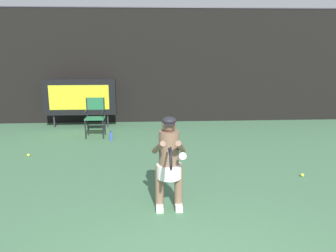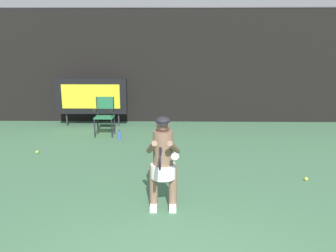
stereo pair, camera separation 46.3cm
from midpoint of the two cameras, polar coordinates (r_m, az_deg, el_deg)
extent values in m
cube|color=black|center=(11.25, 2.08, 9.79)|extent=(18.00, 0.12, 3.60)
cylinder|color=#38383D|center=(11.28, 2.16, 19.11)|extent=(18.00, 0.05, 0.05)
cube|color=black|center=(10.90, -11.45, 4.91)|extent=(2.20, 0.20, 1.10)
cube|color=yellow|center=(10.80, -11.57, 4.82)|extent=(1.80, 0.01, 0.75)
cylinder|color=#2D2D33|center=(11.24, -15.38, 1.05)|extent=(0.05, 0.05, 0.40)
cylinder|color=#2D2D33|center=(10.89, -7.02, 1.05)|extent=(0.05, 0.05, 0.40)
cylinder|color=black|center=(9.60, -10.79, -0.42)|extent=(0.04, 0.04, 0.52)
cylinder|color=black|center=(9.52, -7.97, -0.44)|extent=(0.04, 0.04, 0.52)
cylinder|color=black|center=(9.99, -10.32, 0.14)|extent=(0.04, 0.04, 0.52)
cylinder|color=black|center=(9.90, -7.61, 0.13)|extent=(0.04, 0.04, 0.52)
cube|color=#236740|center=(9.69, -9.23, 1.44)|extent=(0.52, 0.44, 0.03)
cylinder|color=black|center=(9.88, -10.46, 3.19)|extent=(0.04, 0.04, 0.56)
cylinder|color=black|center=(9.79, -7.71, 3.21)|extent=(0.04, 0.04, 0.56)
cube|color=#236740|center=(9.81, -9.11, 3.83)|extent=(0.48, 0.02, 0.34)
cylinder|color=black|center=(9.69, -10.67, 2.62)|extent=(0.04, 0.44, 0.04)
cylinder|color=black|center=(9.61, -7.88, 2.64)|extent=(0.04, 0.44, 0.04)
cylinder|color=blue|center=(9.35, -6.73, -1.53)|extent=(0.07, 0.07, 0.24)
cylinder|color=black|center=(9.32, -6.75, -0.74)|extent=(0.03, 0.03, 0.03)
cube|color=white|center=(5.53, 0.06, -13.30)|extent=(0.11, 0.26, 0.09)
cube|color=white|center=(5.53, 3.25, -13.30)|extent=(0.11, 0.26, 0.09)
cylinder|color=brown|center=(5.44, 0.07, -10.18)|extent=(0.13, 0.13, 0.70)
cylinder|color=brown|center=(5.45, 3.28, -10.19)|extent=(0.13, 0.13, 0.70)
cylinder|color=white|center=(5.34, 1.70, -7.49)|extent=(0.39, 0.39, 0.22)
cylinder|color=brown|center=(5.22, 1.72, -3.83)|extent=(0.31, 0.31, 0.56)
sphere|color=brown|center=(5.12, 1.75, 0.22)|extent=(0.22, 0.22, 0.22)
ellipsoid|color=black|center=(5.11, 1.76, 0.88)|extent=(0.22, 0.22, 0.12)
cube|color=black|center=(5.02, 1.77, 0.27)|extent=(0.17, 0.12, 0.02)
cylinder|color=brown|center=(5.04, -0.13, -3.58)|extent=(0.20, 0.50, 0.32)
cylinder|color=brown|center=(5.04, 3.63, -3.59)|extent=(0.20, 0.50, 0.32)
cylinder|color=white|center=(4.96, 3.90, -5.15)|extent=(0.13, 0.12, 0.12)
cylinder|color=black|center=(4.81, 1.56, -4.30)|extent=(0.03, 0.28, 0.03)
torus|color=black|center=(4.52, 1.60, -5.49)|extent=(0.02, 0.31, 0.31)
ellipsoid|color=silver|center=(4.52, 1.60, -5.49)|extent=(0.01, 0.26, 0.26)
sphere|color=#CCDB3D|center=(8.64, -19.58, -4.11)|extent=(0.07, 0.07, 0.07)
sphere|color=#CCDB3D|center=(7.18, 23.79, -8.10)|extent=(0.07, 0.07, 0.07)
camera|label=1|loc=(0.23, -87.95, 0.50)|focal=36.59mm
camera|label=2|loc=(0.23, 92.05, -0.50)|focal=36.59mm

